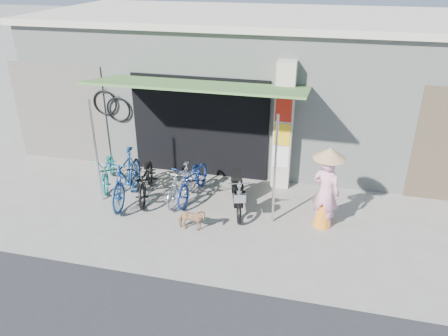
% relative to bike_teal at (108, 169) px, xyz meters
% --- Properties ---
extents(ground, '(80.00, 80.00, 0.00)m').
position_rel_bike_teal_xyz_m(ground, '(3.17, -1.47, -0.41)').
color(ground, gray).
rests_on(ground, ground).
extents(bicycle_shop, '(12.30, 5.30, 3.66)m').
position_rel_bike_teal_xyz_m(bicycle_shop, '(3.17, 3.62, 1.42)').
color(bicycle_shop, '#AAB0A8').
rests_on(bicycle_shop, ground).
extents(shop_pillar, '(0.42, 0.44, 3.00)m').
position_rel_bike_teal_xyz_m(shop_pillar, '(4.02, 0.98, 1.09)').
color(shop_pillar, beige).
rests_on(shop_pillar, ground).
extents(awning, '(4.60, 1.88, 2.72)m').
position_rel_bike_teal_xyz_m(awning, '(2.27, 0.16, 2.10)').
color(awning, '#426C31').
rests_on(awning, ground).
extents(neighbour_left, '(2.60, 0.06, 2.60)m').
position_rel_bike_teal_xyz_m(neighbour_left, '(-1.83, 1.12, 0.89)').
color(neighbour_left, '#6B665B').
rests_on(neighbour_left, ground).
extents(bike_teal, '(1.05, 1.66, 0.83)m').
position_rel_bike_teal_xyz_m(bike_teal, '(0.00, 0.00, 0.00)').
color(bike_teal, '#1B7C78').
rests_on(bike_teal, ground).
extents(bike_blue, '(0.76, 1.96, 1.15)m').
position_rel_bike_teal_xyz_m(bike_blue, '(0.77, -0.59, 0.16)').
color(bike_blue, navy).
rests_on(bike_blue, ground).
extents(bike_black, '(1.04, 1.86, 0.93)m').
position_rel_bike_teal_xyz_m(bike_black, '(1.12, -0.33, 0.05)').
color(bike_black, black).
rests_on(bike_black, ground).
extents(bike_silver, '(0.63, 1.51, 0.88)m').
position_rel_bike_teal_xyz_m(bike_silver, '(1.98, -0.33, 0.03)').
color(bike_silver, silver).
rests_on(bike_silver, ground).
extents(bike_navy, '(0.73, 1.76, 0.90)m').
position_rel_bike_teal_xyz_m(bike_navy, '(2.16, -0.11, 0.04)').
color(bike_navy, navy).
rests_on(bike_navy, ground).
extents(street_dog, '(0.62, 0.32, 0.50)m').
position_rel_bike_teal_xyz_m(street_dog, '(2.54, -1.44, -0.16)').
color(street_dog, tan).
rests_on(street_dog, ground).
extents(moped, '(0.64, 1.61, 0.93)m').
position_rel_bike_teal_xyz_m(moped, '(3.24, -0.35, 0.01)').
color(moped, black).
rests_on(moped, ground).
extents(nun, '(0.66, 0.64, 1.73)m').
position_rel_bike_teal_xyz_m(nun, '(5.09, -0.61, 0.45)').
color(nun, pink).
rests_on(nun, ground).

